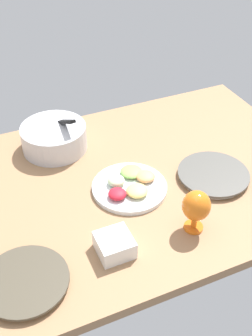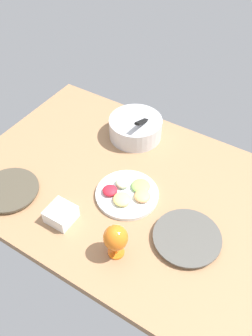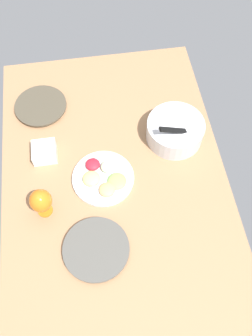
% 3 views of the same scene
% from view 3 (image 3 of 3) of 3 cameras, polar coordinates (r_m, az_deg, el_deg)
% --- Properties ---
extents(ground_plane, '(1.60, 1.04, 0.04)m').
position_cam_3_polar(ground_plane, '(1.74, -1.72, -2.01)').
color(ground_plane, '#99704C').
extents(dinner_plate_left, '(0.27, 0.27, 0.02)m').
position_cam_3_polar(dinner_plate_left, '(1.99, -12.98, 9.23)').
color(dinner_plate_left, beige).
rests_on(dinner_plate_left, ground_plane).
extents(dinner_plate_right, '(0.28, 0.28, 0.02)m').
position_cam_3_polar(dinner_plate_right, '(1.58, -4.63, -12.37)').
color(dinner_plate_right, silver).
rests_on(dinner_plate_right, ground_plane).
extents(mixing_bowl, '(0.28, 0.28, 0.18)m').
position_cam_3_polar(mixing_bowl, '(1.81, 7.57, 5.79)').
color(mixing_bowl, silver).
rests_on(mixing_bowl, ground_plane).
extents(fruit_platter, '(0.29, 0.29, 0.05)m').
position_cam_3_polar(fruit_platter, '(1.70, -3.53, -1.50)').
color(fruit_platter, silver).
rests_on(fruit_platter, ground_plane).
extents(hurricane_glass_orange, '(0.10, 0.10, 0.16)m').
position_cam_3_polar(hurricane_glass_orange, '(1.60, -12.97, -5.01)').
color(hurricane_glass_orange, orange).
rests_on(hurricane_glass_orange, ground_plane).
extents(square_bowl_white, '(0.11, 0.11, 0.06)m').
position_cam_3_polar(square_bowl_white, '(1.79, -12.47, 2.48)').
color(square_bowl_white, white).
rests_on(square_bowl_white, ground_plane).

